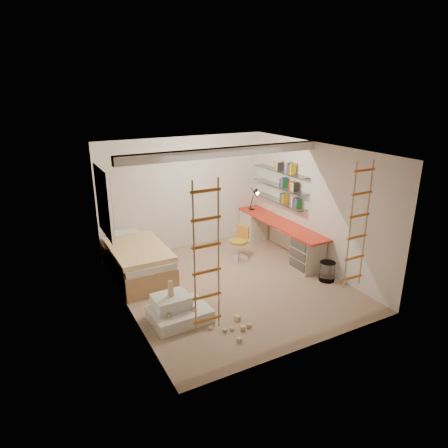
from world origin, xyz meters
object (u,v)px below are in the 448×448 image
play_platform (177,310)px  desk (279,236)px  swivel_chair (239,248)px  bed (137,261)px

play_platform → desk: bearing=26.1°
desk → play_platform: (-3.10, -1.52, -0.24)m
desk → swivel_chair: swivel_chair is taller
swivel_chair → play_platform: (-2.09, -1.59, -0.12)m
desk → bed: desk is taller
desk → bed: 3.22m
bed → swivel_chair: bearing=-7.6°
bed → swivel_chair: size_ratio=2.62×
desk → bed: size_ratio=1.40×
bed → play_platform: 1.89m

